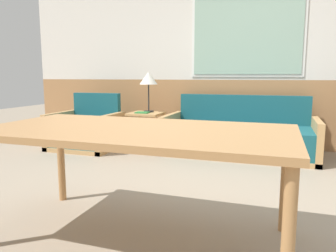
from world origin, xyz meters
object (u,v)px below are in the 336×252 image
Objects in this scene: armchair at (86,132)px; side_table at (146,119)px; couch at (239,137)px; dining_table at (137,138)px; table_lamp at (148,79)px.

armchair is 1.76× the size of side_table.
couch is 2.69m from dining_table.
side_table is at bearing -97.39° from table_lamp.
armchair reaches higher than dining_table.
couch is 2.15× the size of armchair.
armchair is at bearing -171.50° from couch.
couch is 1.04× the size of dining_table.
table_lamp is (0.01, 0.08, 0.59)m from side_table.
dining_table is (-0.35, -2.63, 0.44)m from couch.
table_lamp is at bearing 82.61° from side_table.
dining_table is at bearing -97.50° from couch.
armchair reaches higher than side_table.
table_lamp is at bearing 13.02° from armchair.
couch reaches higher than side_table.
armchair is 0.91m from side_table.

